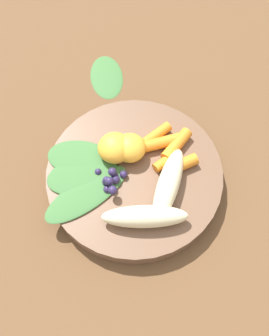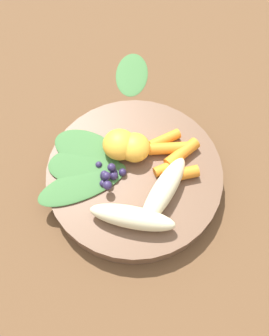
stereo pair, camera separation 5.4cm
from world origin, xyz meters
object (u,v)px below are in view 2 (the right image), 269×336
Objects in this scene: orange_segment_near at (118,145)px; bowl at (134,175)px; kale_leaf_stray at (132,74)px; banana_peeled_left at (163,191)px; banana_peeled_right at (132,217)px.

bowl is at bearing -86.77° from orange_segment_near.
bowl is 5.22× the size of orange_segment_near.
kale_leaf_stray is at bearing 51.15° from orange_segment_near.
orange_segment_near reaches higher than kale_leaf_stray.
banana_peeled_left is at bearing -165.93° from kale_leaf_stray.
banana_peeled_right is at bearing -111.91° from orange_segment_near.
orange_segment_near reaches higher than banana_peeled_right.
banana_peeled_right is 0.30m from kale_leaf_stray.
banana_peeled_left is 0.26m from kale_leaf_stray.
banana_peeled_right is 0.11m from orange_segment_near.
banana_peeled_left reaches higher than kale_leaf_stray.
kale_leaf_stray is (0.16, 0.25, -0.04)m from banana_peeled_right.
orange_segment_near is 0.49× the size of kale_leaf_stray.
banana_peeled_right is 2.35× the size of orange_segment_near.
bowl is at bearing 99.29° from banana_peeled_right.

